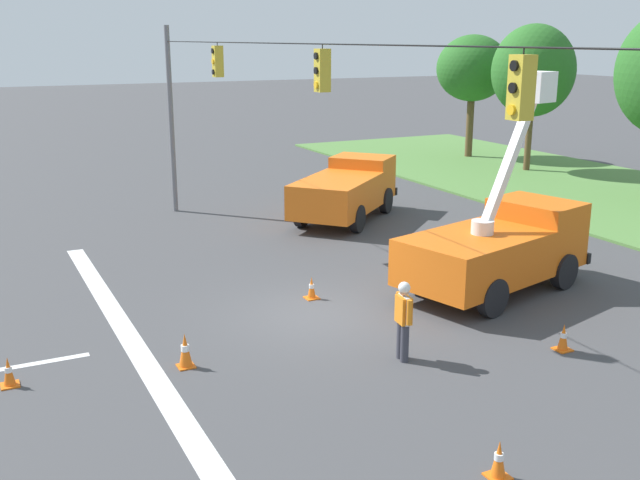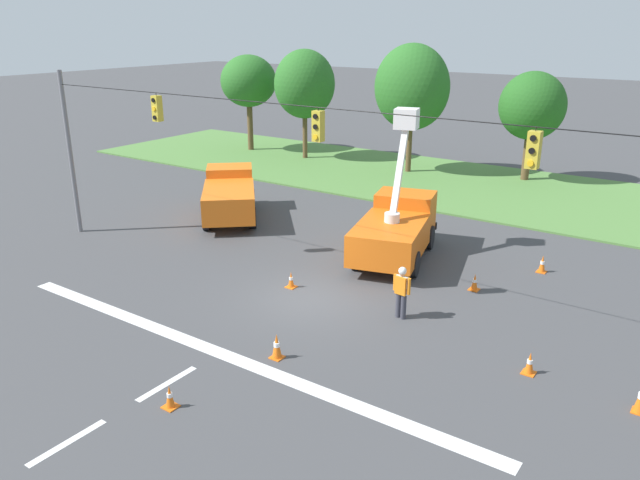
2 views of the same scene
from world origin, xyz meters
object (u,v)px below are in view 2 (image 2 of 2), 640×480
object	(u,v)px
tree_centre	(412,87)
traffic_cone_mid_right	(530,363)
traffic_cone_mid_left	(475,282)
traffic_cone_centre_line	(170,397)
tree_east	(532,106)
traffic_cone_foreground_left	(291,280)
road_worker	(402,289)
utility_truck_bucket_lift	(396,226)
utility_truck_support_near	(229,195)
traffic_cone_far_right	(542,264)
tree_far_west	(249,81)
traffic_cone_near_bucket	(277,346)
tree_west	(305,84)

from	to	relation	value
tree_centre	traffic_cone_mid_right	xyz separation A→B (m)	(13.81, -19.72, -5.01)
traffic_cone_mid_left	traffic_cone_centre_line	world-z (taller)	same
tree_east	traffic_cone_foreground_left	bearing A→B (deg)	-95.18
road_worker	traffic_cone_mid_left	bearing A→B (deg)	72.01
tree_centre	traffic_cone_centre_line	world-z (taller)	tree_centre
road_worker	utility_truck_bucket_lift	bearing A→B (deg)	120.14
utility_truck_support_near	traffic_cone_far_right	bearing A→B (deg)	6.07
tree_far_west	road_worker	size ratio (longest dim) A/B	3.91
tree_centre	traffic_cone_mid_left	world-z (taller)	tree_centre
road_worker	traffic_cone_mid_right	xyz separation A→B (m)	(4.49, -1.04, -0.69)
tree_centre	tree_east	bearing A→B (deg)	17.04
utility_truck_support_near	traffic_cone_near_bucket	bearing A→B (deg)	-42.09
tree_centre	traffic_cone_near_bucket	world-z (taller)	tree_centre
traffic_cone_centre_line	traffic_cone_far_right	bearing A→B (deg)	70.75
utility_truck_support_near	traffic_cone_mid_right	xyz separation A→B (m)	(16.53, -6.06, -0.85)
traffic_cone_foreground_left	traffic_cone_mid_left	bearing A→B (deg)	32.73
tree_east	traffic_cone_near_bucket	world-z (taller)	tree_east
traffic_cone_mid_right	tree_centre	bearing A→B (deg)	125.00
tree_far_west	utility_truck_support_near	distance (m)	17.35
tree_east	utility_truck_bucket_lift	xyz separation A→B (m)	(-0.28, -15.93, -3.13)
road_worker	traffic_cone_centre_line	world-z (taller)	road_worker
traffic_cone_foreground_left	traffic_cone_centre_line	distance (m)	7.93
utility_truck_bucket_lift	tree_west	bearing A→B (deg)	136.76
tree_centre	tree_east	xyz separation A→B (m)	(6.79, 2.08, -0.86)
tree_far_west	utility_truck_bucket_lift	size ratio (longest dim) A/B	1.11
tree_west	traffic_cone_near_bucket	distance (m)	27.88
tree_centre	traffic_cone_mid_right	distance (m)	24.59
utility_truck_support_near	traffic_cone_near_bucket	size ratio (longest dim) A/B	7.92
traffic_cone_mid_right	tree_east	bearing A→B (deg)	107.84
tree_west	traffic_cone_far_right	size ratio (longest dim) A/B	10.87
traffic_cone_mid_right	traffic_cone_near_bucket	distance (m)	7.00
traffic_cone_mid_left	tree_west	bearing A→B (deg)	140.95
tree_west	traffic_cone_near_bucket	size ratio (longest dim) A/B	9.84
tree_far_west	traffic_cone_centre_line	bearing A→B (deg)	-52.77
utility_truck_support_near	road_worker	distance (m)	13.04
traffic_cone_mid_left	traffic_cone_mid_right	size ratio (longest dim) A/B	0.95
utility_truck_support_near	traffic_cone_centre_line	xyz separation A→B (m)	(9.66, -12.76, -0.86)
traffic_cone_near_bucket	traffic_cone_foreground_left	bearing A→B (deg)	122.64
utility_truck_support_near	traffic_cone_far_right	size ratio (longest dim) A/B	8.76
tree_west	traffic_cone_far_right	world-z (taller)	tree_west
tree_east	traffic_cone_mid_right	size ratio (longest dim) A/B	10.00
tree_centre	tree_far_west	bearing A→B (deg)	-179.07
tree_centre	utility_truck_bucket_lift	bearing A→B (deg)	-64.82
utility_truck_bucket_lift	traffic_cone_far_right	bearing A→B (deg)	17.89
traffic_cone_centre_line	utility_truck_bucket_lift	bearing A→B (deg)	91.97
traffic_cone_mid_right	tree_west	bearing A→B (deg)	138.19
tree_east	utility_truck_support_near	world-z (taller)	tree_east
traffic_cone_mid_left	traffic_cone_mid_right	bearing A→B (deg)	-53.44
tree_east	tree_far_west	bearing A→B (deg)	-173.39
tree_east	traffic_cone_centre_line	xyz separation A→B (m)	(0.15, -28.50, -4.16)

